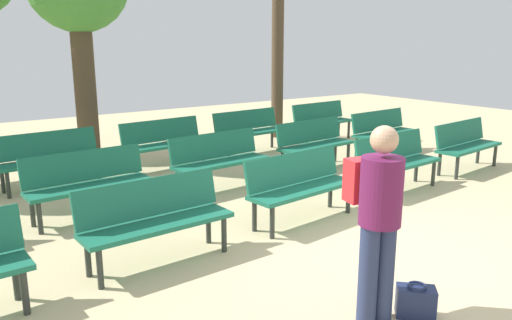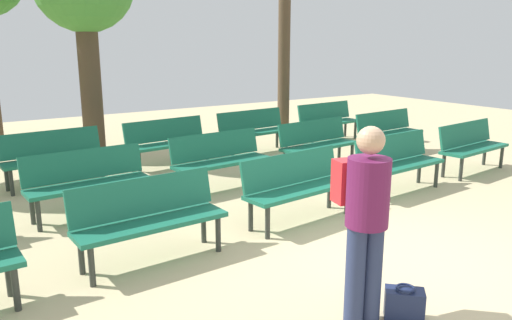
# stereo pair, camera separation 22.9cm
# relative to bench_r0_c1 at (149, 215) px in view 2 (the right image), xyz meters

# --- Properties ---
(ground_plane) EXTENTS (25.14, 25.14, 0.00)m
(ground_plane) POSITION_rel_bench_r0_c1_xyz_m (2.19, -1.45, -0.50)
(ground_plane) COLOR #CCB789
(bench_r0_c1) EXTENTS (1.62, 0.56, 0.87)m
(bench_r0_c1) POSITION_rel_bench_r0_c1_xyz_m (0.00, 0.00, 0.00)
(bench_r0_c1) COLOR #19664C
(bench_r0_c1) RESTS_ON ground_plane
(bench_r0_c2) EXTENTS (1.64, 0.64, 0.87)m
(bench_r0_c2) POSITION_rel_bench_r0_c1_xyz_m (2.05, 0.11, 0.00)
(bench_r0_c2) COLOR #19664C
(bench_r0_c2) RESTS_ON ground_plane
(bench_r0_c3) EXTENTS (1.63, 0.59, 0.87)m
(bench_r0_c3) POSITION_rel_bench_r0_c1_xyz_m (4.13, 0.30, 0.00)
(bench_r0_c3) COLOR #19664C
(bench_r0_c3) RESTS_ON ground_plane
(bench_r0_c4) EXTENTS (1.64, 0.64, 0.87)m
(bench_r0_c4) POSITION_rel_bench_r0_c1_xyz_m (6.16, 0.42, 0.00)
(bench_r0_c4) COLOR #19664C
(bench_r0_c4) RESTS_ON ground_plane
(bench_r1_c1) EXTENTS (1.63, 0.57, 0.87)m
(bench_r1_c1) POSITION_rel_bench_r0_c1_xyz_m (-0.15, 1.79, 0.00)
(bench_r1_c1) COLOR #19664C
(bench_r1_c1) RESTS_ON ground_plane
(bench_r1_c2) EXTENTS (1.63, 0.61, 0.87)m
(bench_r1_c2) POSITION_rel_bench_r0_c1_xyz_m (1.93, 1.95, 0.00)
(bench_r1_c2) COLOR #19664C
(bench_r1_c2) RESTS_ON ground_plane
(bench_r1_c3) EXTENTS (1.64, 0.63, 0.87)m
(bench_r1_c3) POSITION_rel_bench_r0_c1_xyz_m (4.02, 2.09, 0.00)
(bench_r1_c3) COLOR #19664C
(bench_r1_c3) RESTS_ON ground_plane
(bench_r1_c4) EXTENTS (1.63, 0.60, 0.87)m
(bench_r1_c4) POSITION_rel_bench_r0_c1_xyz_m (6.02, 2.23, 0.00)
(bench_r1_c4) COLOR #19664C
(bench_r1_c4) RESTS_ON ground_plane
(bench_r2_c1) EXTENTS (1.63, 0.60, 0.87)m
(bench_r2_c1) POSITION_rel_bench_r0_c1_xyz_m (-0.22, 3.58, 0.00)
(bench_r2_c1) COLOR #19664C
(bench_r2_c1) RESTS_ON ground_plane
(bench_r2_c2) EXTENTS (1.64, 0.64, 0.87)m
(bench_r2_c2) POSITION_rel_bench_r0_c1_xyz_m (1.82, 3.70, 0.00)
(bench_r2_c2) COLOR #19664C
(bench_r2_c2) RESTS_ON ground_plane
(bench_r2_c3) EXTENTS (1.63, 0.60, 0.87)m
(bench_r2_c3) POSITION_rel_bench_r0_c1_xyz_m (3.81, 3.86, 0.00)
(bench_r2_c3) COLOR #19664C
(bench_r2_c3) RESTS_ON ground_plane
(bench_r2_c4) EXTENTS (1.63, 0.60, 0.87)m
(bench_r2_c4) POSITION_rel_bench_r0_c1_xyz_m (5.94, 4.00, 0.00)
(bench_r2_c4) COLOR #19664C
(bench_r2_c4) RESTS_ON ground_plane
(tree_1) EXTENTS (0.28, 0.28, 3.39)m
(tree_1) POSITION_rel_bench_r0_c1_xyz_m (5.36, 4.95, 1.19)
(tree_1) COLOR #4C3A28
(tree_1) RESTS_ON ground_plane
(visitor_with_backpack) EXTENTS (0.42, 0.58, 1.65)m
(visitor_with_backpack) POSITION_rel_bench_r0_c1_xyz_m (1.01, -2.09, 0.43)
(visitor_with_backpack) COLOR navy
(visitor_with_backpack) RESTS_ON ground_plane
(handbag) EXTENTS (0.35, 0.35, 0.29)m
(handbag) POSITION_rel_bench_r0_c1_xyz_m (1.34, -2.27, -0.37)
(handbag) COLOR #192347
(handbag) RESTS_ON ground_plane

